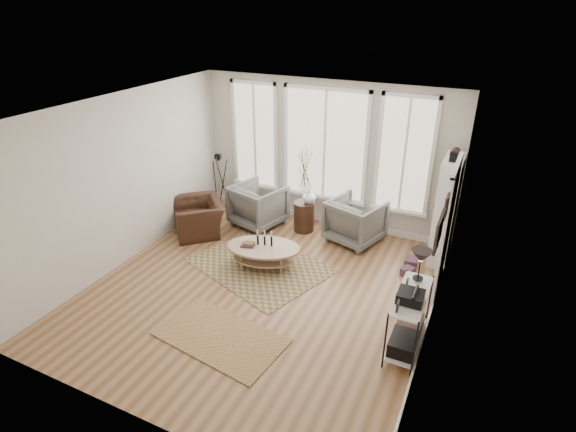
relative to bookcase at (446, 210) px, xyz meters
The scene contains 17 objects.
room 3.30m from the bookcase, 137.70° to the right, with size 5.50×5.54×2.90m.
bay_window 2.57m from the bookcase, 168.63° to the left, with size 4.14×0.12×2.24m.
door 1.10m from the bookcase, 82.91° to the right, with size 0.09×1.06×2.22m.
bookcase is the anchor object (origin of this frame).
low_shelf 2.56m from the bookcase, 91.28° to the right, with size 0.38×1.08×1.30m.
wall_art 2.66m from the bookcase, 86.75° to the right, with size 0.04×0.88×0.44m.
rug_main 3.36m from the bookcase, 150.18° to the right, with size 2.22×1.67×0.01m, color brown.
rug_runner 4.32m from the bookcase, 124.77° to the right, with size 1.76×0.98×0.01m, color brown.
coffee_table 3.22m from the bookcase, 149.73° to the right, with size 1.43×1.09×0.58m.
armchair_left 3.62m from the bookcase, behind, with size 0.93×0.96×0.87m, color slate.
armchair_right 1.66m from the bookcase, behind, with size 0.91×0.94×0.85m, color slate.
side_table 2.63m from the bookcase, behind, with size 0.41×0.41×1.71m.
vase 2.55m from the bookcase, behind, with size 0.26×0.26×0.27m, color silver.
accent_chair 4.64m from the bookcase, 167.33° to the right, with size 0.90×1.03×0.67m, color #361F16.
tripod_camera 4.64m from the bookcase, behind, with size 0.46×0.46×1.30m.
book_stack_near 1.08m from the bookcase, 127.24° to the right, with size 0.21×0.27×0.17m, color maroon.
book_stack_far 1.25m from the bookcase, 115.75° to the right, with size 0.17×0.22×0.14m, color maroon.
Camera 1 is at (2.94, -5.23, 4.27)m, focal length 28.00 mm.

